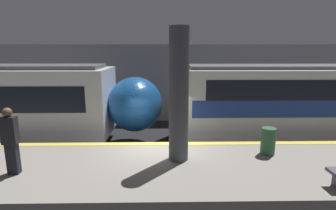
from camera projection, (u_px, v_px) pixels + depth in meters
The scene contains 6 objects.
ground_plane at pixel (158, 170), 9.55m from camera, with size 120.00×120.00×0.00m, color black.
platform at pixel (157, 182), 7.61m from camera, with size 40.00×3.75×1.06m.
station_rear_barrier at pixel (160, 83), 15.75m from camera, with size 50.00×0.15×4.60m.
support_pillar_near at pixel (179, 96), 7.51m from camera, with size 0.58×0.58×3.88m.
person_waiting at pixel (11, 139), 6.80m from camera, with size 0.38×0.24×1.80m.
trash_bin at pixel (268, 141), 8.22m from camera, with size 0.44×0.44×0.85m.
Camera 1 is at (0.19, -8.86, 4.29)m, focal length 28.00 mm.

